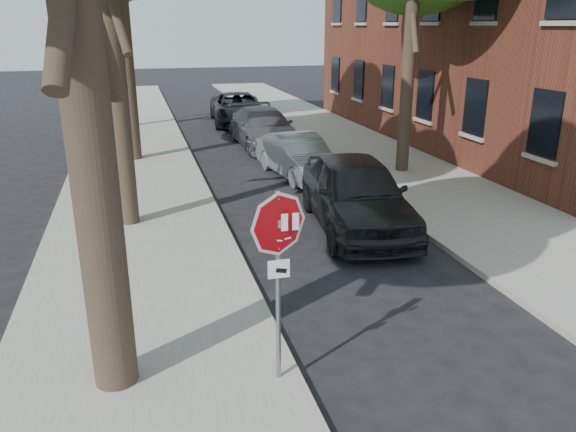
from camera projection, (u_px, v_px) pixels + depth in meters
name	position (u px, v px, depth m)	size (l,w,h in m)	color
ground	(328.00, 376.00, 7.77)	(120.00, 120.00, 0.00)	black
sidewalk_left	(133.00, 174.00, 18.09)	(4.00, 55.00, 0.12)	gray
sidewalk_right	(377.00, 158.00, 20.20)	(4.00, 55.00, 0.12)	gray
curb_left	(197.00, 169.00, 18.60)	(0.12, 55.00, 0.13)	#9E9384
curb_right	(323.00, 161.00, 19.69)	(0.12, 55.00, 0.13)	#9E9384
stop_sign	(278.00, 252.00, 6.95)	(0.76, 0.34, 2.61)	gray
car_a	(356.00, 193.00, 13.18)	(2.04, 5.06, 1.72)	black
car_b	(298.00, 156.00, 17.75)	(1.43, 4.09, 1.35)	gray
car_c	(264.00, 128.00, 22.22)	(2.10, 5.16, 1.50)	#4E4E53
car_d	(238.00, 109.00, 27.29)	(2.47, 5.36, 1.49)	black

